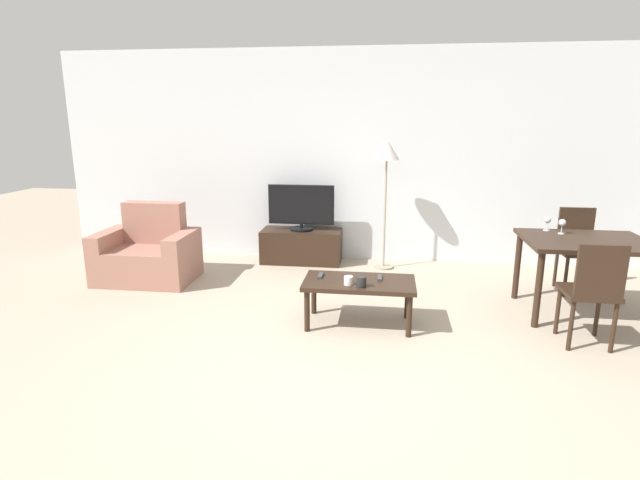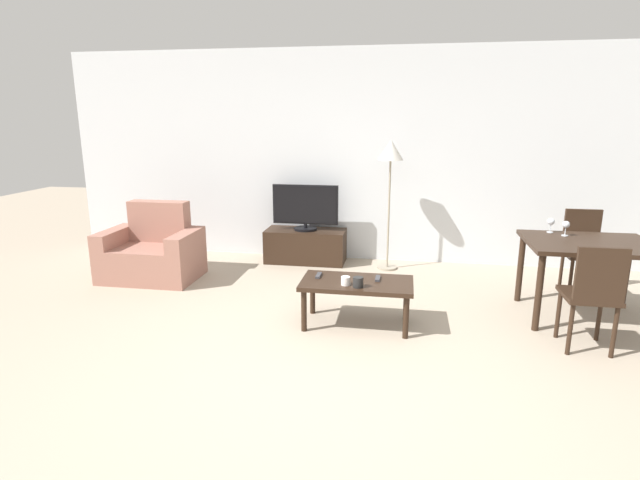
# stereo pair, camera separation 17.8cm
# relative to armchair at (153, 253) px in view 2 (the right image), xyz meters

# --- Properties ---
(ground_plane) EXTENTS (18.00, 18.00, 0.00)m
(ground_plane) POSITION_rel_armchair_xyz_m (2.33, -2.11, -0.30)
(ground_plane) COLOR tan
(wall_back) EXTENTS (7.90, 0.06, 2.70)m
(wall_back) POSITION_rel_armchair_xyz_m (2.33, 1.25, 1.05)
(wall_back) COLOR silver
(wall_back) RESTS_ON ground_plane
(armchair) EXTENTS (1.07, 0.73, 0.88)m
(armchair) POSITION_rel_armchair_xyz_m (0.00, 0.00, 0.00)
(armchair) COLOR #9E6B5B
(armchair) RESTS_ON ground_plane
(tv_stand) EXTENTS (1.03, 0.45, 0.43)m
(tv_stand) POSITION_rel_armchair_xyz_m (1.64, 0.95, -0.09)
(tv_stand) COLOR black
(tv_stand) RESTS_ON ground_plane
(tv) EXTENTS (0.85, 0.30, 0.59)m
(tv) POSITION_rel_armchair_xyz_m (1.64, 0.95, 0.42)
(tv) COLOR black
(tv) RESTS_ON tv_stand
(coffee_table) EXTENTS (1.00, 0.53, 0.42)m
(coffee_table) POSITION_rel_armchair_xyz_m (2.50, -0.99, 0.07)
(coffee_table) COLOR black
(coffee_table) RESTS_ON ground_plane
(dining_table) EXTENTS (1.12, 0.87, 0.74)m
(dining_table) POSITION_rel_armchair_xyz_m (4.58, -0.46, 0.35)
(dining_table) COLOR black
(dining_table) RESTS_ON ground_plane
(dining_chair_near) EXTENTS (0.40, 0.40, 0.90)m
(dining_chair_near) POSITION_rel_armchair_xyz_m (4.39, -1.20, 0.21)
(dining_chair_near) COLOR black
(dining_chair_near) RESTS_ON ground_plane
(dining_chair_far) EXTENTS (0.40, 0.40, 0.90)m
(dining_chair_far) POSITION_rel_armchair_xyz_m (4.78, 0.28, 0.21)
(dining_chair_far) COLOR black
(dining_chair_far) RESTS_ON ground_plane
(floor_lamp) EXTENTS (0.30, 0.30, 1.59)m
(floor_lamp) POSITION_rel_armchair_xyz_m (2.71, 0.82, 1.06)
(floor_lamp) COLOR gray
(floor_lamp) RESTS_ON ground_plane
(remote_primary) EXTENTS (0.04, 0.15, 0.02)m
(remote_primary) POSITION_rel_armchair_xyz_m (2.68, -0.91, 0.13)
(remote_primary) COLOR #38383D
(remote_primary) RESTS_ON coffee_table
(remote_secondary) EXTENTS (0.04, 0.15, 0.02)m
(remote_secondary) POSITION_rel_armchair_xyz_m (2.14, -0.91, 0.13)
(remote_secondary) COLOR #38383D
(remote_secondary) RESTS_ON coffee_table
(cup_white_near) EXTENTS (0.08, 0.08, 0.08)m
(cup_white_near) POSITION_rel_armchair_xyz_m (2.41, -1.11, 0.16)
(cup_white_near) COLOR white
(cup_white_near) RESTS_ON coffee_table
(cup_colored_far) EXTENTS (0.09, 0.09, 0.09)m
(cup_colored_far) POSITION_rel_armchair_xyz_m (2.53, -1.15, 0.17)
(cup_colored_far) COLOR black
(cup_colored_far) RESTS_ON coffee_table
(wine_glass_left) EXTENTS (0.07, 0.07, 0.15)m
(wine_glass_left) POSITION_rel_armchair_xyz_m (4.32, -0.12, 0.54)
(wine_glass_left) COLOR silver
(wine_glass_left) RESTS_ON dining_table
(wine_glass_center) EXTENTS (0.07, 0.07, 0.15)m
(wine_glass_center) POSITION_rel_armchair_xyz_m (4.42, -0.25, 0.54)
(wine_glass_center) COLOR silver
(wine_glass_center) RESTS_ON dining_table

